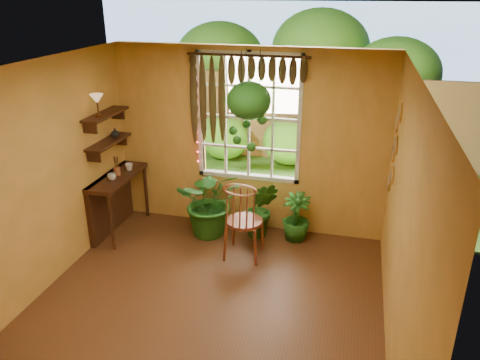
# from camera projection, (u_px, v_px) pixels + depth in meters

# --- Properties ---
(floor) EXTENTS (4.50, 4.50, 0.00)m
(floor) POSITION_uv_depth(u_px,v_px,m) (201.00, 315.00, 5.27)
(floor) COLOR #573019
(floor) RESTS_ON ground
(ceiling) EXTENTS (4.50, 4.50, 0.00)m
(ceiling) POSITION_uv_depth(u_px,v_px,m) (192.00, 73.00, 4.24)
(ceiling) COLOR silver
(ceiling) RESTS_ON wall_back
(wall_back) EXTENTS (4.00, 0.00, 4.00)m
(wall_back) POSITION_uv_depth(u_px,v_px,m) (248.00, 142.00, 6.77)
(wall_back) COLOR #E8A64F
(wall_back) RESTS_ON floor
(wall_left) EXTENTS (0.00, 4.50, 4.50)m
(wall_left) POSITION_uv_depth(u_px,v_px,m) (27.00, 188.00, 5.22)
(wall_left) COLOR #E8A64F
(wall_left) RESTS_ON floor
(wall_right) EXTENTS (0.00, 4.50, 4.50)m
(wall_right) POSITION_uv_depth(u_px,v_px,m) (403.00, 231.00, 4.30)
(wall_right) COLOR #E8A64F
(wall_right) RESTS_ON floor
(window) EXTENTS (1.52, 0.10, 1.86)m
(window) POSITION_uv_depth(u_px,v_px,m) (249.00, 118.00, 6.67)
(window) COLOR silver
(window) RESTS_ON wall_back
(valance_vine) EXTENTS (1.70, 0.12, 1.10)m
(valance_vine) POSITION_uv_depth(u_px,v_px,m) (241.00, 78.00, 6.36)
(valance_vine) COLOR #3B1F10
(valance_vine) RESTS_ON window
(string_lights) EXTENTS (0.03, 0.03, 1.54)m
(string_lights) POSITION_uv_depth(u_px,v_px,m) (196.00, 113.00, 6.74)
(string_lights) COLOR #FF2633
(string_lights) RESTS_ON window
(wall_plates) EXTENTS (0.04, 0.32, 1.10)m
(wall_plates) POSITION_uv_depth(u_px,v_px,m) (394.00, 149.00, 5.83)
(wall_plates) COLOR #F2E8C6
(wall_plates) RESTS_ON wall_right
(counter_ledge) EXTENTS (0.40, 1.20, 0.90)m
(counter_ledge) POSITION_uv_depth(u_px,v_px,m) (113.00, 196.00, 6.93)
(counter_ledge) COLOR #3B1F10
(counter_ledge) RESTS_ON floor
(shelf_lower) EXTENTS (0.25, 0.90, 0.04)m
(shelf_lower) POSITION_uv_depth(u_px,v_px,m) (109.00, 142.00, 6.60)
(shelf_lower) COLOR #3B1F10
(shelf_lower) RESTS_ON wall_left
(shelf_upper) EXTENTS (0.25, 0.90, 0.04)m
(shelf_upper) POSITION_uv_depth(u_px,v_px,m) (106.00, 114.00, 6.45)
(shelf_upper) COLOR #3B1F10
(shelf_upper) RESTS_ON wall_left
(backyard) EXTENTS (14.00, 10.00, 12.00)m
(backyard) POSITION_uv_depth(u_px,v_px,m) (304.00, 87.00, 10.88)
(backyard) COLOR #2D5919
(backyard) RESTS_ON ground
(windsor_chair) EXTENTS (0.50, 0.53, 1.32)m
(windsor_chair) POSITION_uv_depth(u_px,v_px,m) (243.00, 231.00, 6.29)
(windsor_chair) COLOR maroon
(windsor_chair) RESTS_ON floor
(potted_plant_left) EXTENTS (1.14, 1.05, 1.06)m
(potted_plant_left) POSITION_uv_depth(u_px,v_px,m) (211.00, 201.00, 6.82)
(potted_plant_left) COLOR #144612
(potted_plant_left) RESTS_ON floor
(potted_plant_mid) EXTENTS (0.50, 0.41, 0.88)m
(potted_plant_mid) POSITION_uv_depth(u_px,v_px,m) (261.00, 209.00, 6.78)
(potted_plant_mid) COLOR #144612
(potted_plant_mid) RESTS_ON floor
(potted_plant_right) EXTENTS (0.40, 0.40, 0.72)m
(potted_plant_right) POSITION_uv_depth(u_px,v_px,m) (296.00, 217.00, 6.73)
(potted_plant_right) COLOR #144612
(potted_plant_right) RESTS_ON floor
(hanging_basket) EXTENTS (0.59, 0.59, 1.32)m
(hanging_basket) POSITION_uv_depth(u_px,v_px,m) (249.00, 107.00, 6.19)
(hanging_basket) COLOR black
(hanging_basket) RESTS_ON ceiling
(cup_a) EXTENTS (0.15, 0.15, 0.09)m
(cup_a) POSITION_uv_depth(u_px,v_px,m) (112.00, 177.00, 6.59)
(cup_a) COLOR silver
(cup_a) RESTS_ON counter_ledge
(cup_b) EXTENTS (0.13, 0.13, 0.10)m
(cup_b) POSITION_uv_depth(u_px,v_px,m) (129.00, 167.00, 6.95)
(cup_b) COLOR beige
(cup_b) RESTS_ON counter_ledge
(brush_jar) EXTENTS (0.10, 0.10, 0.36)m
(brush_jar) POSITION_uv_depth(u_px,v_px,m) (117.00, 166.00, 6.74)
(brush_jar) COLOR brown
(brush_jar) RESTS_ON counter_ledge
(shelf_vase) EXTENTS (0.16, 0.16, 0.13)m
(shelf_vase) POSITION_uv_depth(u_px,v_px,m) (115.00, 133.00, 6.74)
(shelf_vase) COLOR #B2AD99
(shelf_vase) RESTS_ON shelf_lower
(tiffany_lamp) EXTENTS (0.18, 0.18, 0.30)m
(tiffany_lamp) POSITION_uv_depth(u_px,v_px,m) (97.00, 100.00, 6.17)
(tiffany_lamp) COLOR brown
(tiffany_lamp) RESTS_ON shelf_upper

